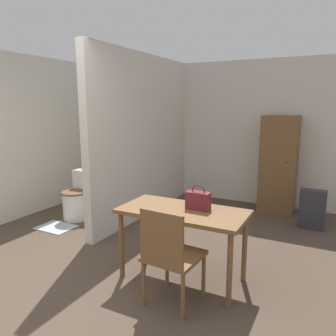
{
  "coord_description": "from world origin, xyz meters",
  "views": [
    {
      "loc": [
        2.13,
        -1.82,
        1.74
      ],
      "look_at": [
        0.3,
        1.73,
        0.97
      ],
      "focal_mm": 35.0,
      "sensor_mm": 36.0,
      "label": 1
    }
  ],
  "objects_px": {
    "wooden_chair": "(170,253)",
    "wooden_cabinet": "(278,164)",
    "dining_table": "(183,218)",
    "toilet": "(78,199)",
    "space_heater": "(312,209)",
    "handbag": "(198,200)"
  },
  "relations": [
    {
      "from": "wooden_chair",
      "to": "wooden_cabinet",
      "type": "bearing_deg",
      "value": 87.27
    },
    {
      "from": "dining_table",
      "to": "wooden_cabinet",
      "type": "bearing_deg",
      "value": 80.22
    },
    {
      "from": "wooden_chair",
      "to": "wooden_cabinet",
      "type": "height_order",
      "value": "wooden_cabinet"
    },
    {
      "from": "wooden_chair",
      "to": "handbag",
      "type": "relative_size",
      "value": 3.65
    },
    {
      "from": "handbag",
      "to": "wooden_chair",
      "type": "bearing_deg",
      "value": -93.84
    },
    {
      "from": "dining_table",
      "to": "space_heater",
      "type": "height_order",
      "value": "dining_table"
    },
    {
      "from": "toilet",
      "to": "handbag",
      "type": "distance_m",
      "value": 2.53
    },
    {
      "from": "wooden_chair",
      "to": "toilet",
      "type": "height_order",
      "value": "wooden_chair"
    },
    {
      "from": "wooden_cabinet",
      "to": "dining_table",
      "type": "bearing_deg",
      "value": -99.78
    },
    {
      "from": "dining_table",
      "to": "toilet",
      "type": "distance_m",
      "value": 2.41
    },
    {
      "from": "wooden_chair",
      "to": "space_heater",
      "type": "bearing_deg",
      "value": 73.47
    },
    {
      "from": "toilet",
      "to": "handbag",
      "type": "xyz_separation_m",
      "value": [
        2.34,
        -0.83,
        0.51
      ]
    },
    {
      "from": "handbag",
      "to": "wooden_cabinet",
      "type": "height_order",
      "value": "wooden_cabinet"
    },
    {
      "from": "toilet",
      "to": "wooden_cabinet",
      "type": "bearing_deg",
      "value": 33.9
    },
    {
      "from": "wooden_chair",
      "to": "space_heater",
      "type": "relative_size",
      "value": 1.59
    },
    {
      "from": "space_heater",
      "to": "wooden_cabinet",
      "type": "bearing_deg",
      "value": 134.57
    },
    {
      "from": "handbag",
      "to": "wooden_cabinet",
      "type": "distance_m",
      "value": 2.65
    },
    {
      "from": "wooden_chair",
      "to": "space_heater",
      "type": "height_order",
      "value": "wooden_chair"
    },
    {
      "from": "handbag",
      "to": "space_heater",
      "type": "xyz_separation_m",
      "value": [
        0.93,
        2.03,
        -0.54
      ]
    },
    {
      "from": "dining_table",
      "to": "toilet",
      "type": "height_order",
      "value": "dining_table"
    },
    {
      "from": "handbag",
      "to": "toilet",
      "type": "bearing_deg",
      "value": 160.4
    },
    {
      "from": "toilet",
      "to": "wooden_cabinet",
      "type": "relative_size",
      "value": 0.46
    }
  ]
}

